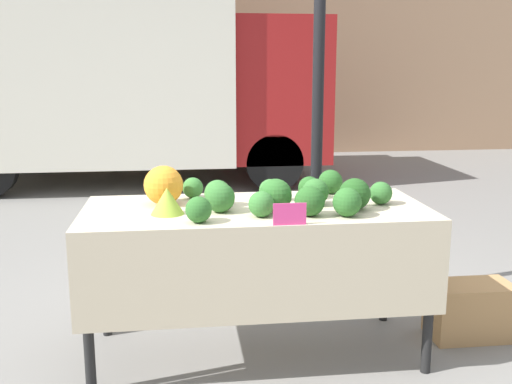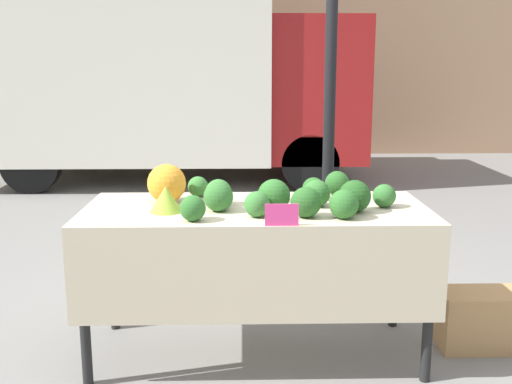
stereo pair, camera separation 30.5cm
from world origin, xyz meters
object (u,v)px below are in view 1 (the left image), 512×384
price_sign (290,214)px  produce_crate (470,310)px  orange_cauliflower (164,185)px  parked_truck (118,69)px

price_sign → produce_crate: bearing=19.9°
orange_cauliflower → price_sign: (0.58, -0.49, -0.05)m
parked_truck → produce_crate: (2.39, -5.16, -1.33)m
orange_cauliflower → price_sign: 0.76m
orange_cauliflower → price_sign: size_ratio=1.34×
price_sign → orange_cauliflower: bearing=139.5°
parked_truck → price_sign: bearing=-77.1°
parked_truck → orange_cauliflower: parked_truck is taller
parked_truck → price_sign: parked_truck is taller
parked_truck → orange_cauliflower: 5.15m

